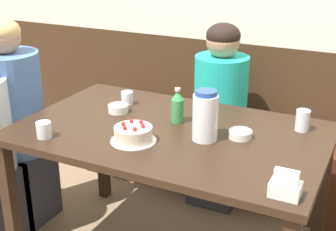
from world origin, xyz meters
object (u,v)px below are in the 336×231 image
object	(u,v)px
birthday_cake	(133,134)
person_pale_blue_shirt	(15,127)
bowl_soup_white	(118,108)
glass_tumbler_short	(303,120)
person_dark_striped	(220,119)
soju_bottle	(178,106)
glass_water_tall	(127,98)
bench_seat	(224,159)
napkin_holder	(285,187)
glass_shot_small	(44,130)
bowl_rice_small	(240,134)
water_pitcher	(205,116)

from	to	relation	value
birthday_cake	person_pale_blue_shirt	xyz separation A→B (m)	(-0.91, 0.18, -0.20)
bowl_soup_white	glass_tumbler_short	size ratio (longest dim) A/B	1.04
bowl_soup_white	person_dark_striped	size ratio (longest dim) A/B	0.09
birthday_cake	soju_bottle	xyz separation A→B (m)	(0.08, 0.30, 0.05)
glass_water_tall	glass_tumbler_short	xyz separation A→B (m)	(0.94, 0.06, 0.01)
birthday_cake	glass_tumbler_short	bearing A→B (deg)	35.36
birthday_cake	glass_water_tall	size ratio (longest dim) A/B	2.87
glass_tumbler_short	person_pale_blue_shirt	size ratio (longest dim) A/B	0.08
bench_seat	soju_bottle	xyz separation A→B (m)	(-0.01, -0.72, 0.61)
bench_seat	glass_tumbler_short	bearing A→B (deg)	-44.33
bench_seat	person_pale_blue_shirt	distance (m)	1.36
glass_water_tall	napkin_holder	bearing A→B (deg)	-29.80
glass_tumbler_short	glass_shot_small	distance (m)	1.22
bowl_rice_small	person_pale_blue_shirt	distance (m)	1.34
glass_tumbler_short	glass_shot_small	world-z (taller)	glass_tumbler_short
bowl_rice_small	bowl_soup_white	bearing A→B (deg)	177.36
water_pitcher	bowl_soup_white	bearing A→B (deg)	167.42
glass_shot_small	person_pale_blue_shirt	distance (m)	0.64
water_pitcher	napkin_holder	bearing A→B (deg)	-36.59
person_pale_blue_shirt	person_dark_striped	xyz separation A→B (m)	(0.99, 0.73, -0.04)
bench_seat	soju_bottle	world-z (taller)	soju_bottle
soju_bottle	glass_water_tall	distance (m)	0.38
water_pitcher	bowl_soup_white	size ratio (longest dim) A/B	2.20
bowl_soup_white	glass_water_tall	world-z (taller)	glass_water_tall
bowl_soup_white	bowl_rice_small	distance (m)	0.68
bench_seat	bowl_soup_white	world-z (taller)	bowl_soup_white
water_pitcher	person_dark_striped	size ratio (longest dim) A/B	0.20
soju_bottle	person_dark_striped	xyz separation A→B (m)	(0.01, 0.61, -0.29)
bowl_rice_small	person_dark_striped	world-z (taller)	person_dark_striped
birthday_cake	soju_bottle	size ratio (longest dim) A/B	1.18
glass_tumbler_short	person_dark_striped	xyz separation A→B (m)	(-0.57, 0.44, -0.26)
bench_seat	person_dark_striped	xyz separation A→B (m)	(-0.01, -0.11, 0.32)
napkin_holder	bowl_rice_small	bearing A→B (deg)	126.00
bowl_rice_small	person_dark_striped	size ratio (longest dim) A/B	0.09
soju_bottle	birthday_cake	bearing A→B (deg)	-104.78
soju_bottle	glass_water_tall	bearing A→B (deg)	163.01
birthday_cake	glass_water_tall	distance (m)	0.49
water_pitcher	glass_shot_small	size ratio (longest dim) A/B	3.13
birthday_cake	glass_water_tall	world-z (taller)	birthday_cake
birthday_cake	bowl_soup_white	xyz separation A→B (m)	(-0.26, 0.29, -0.02)
soju_bottle	napkin_holder	size ratio (longest dim) A/B	1.62
glass_tumbler_short	person_dark_striped	size ratio (longest dim) A/B	0.09
napkin_holder	person_dark_striped	bearing A→B (deg)	120.78
glass_water_tall	glass_tumbler_short	world-z (taller)	glass_tumbler_short
bowl_rice_small	person_dark_striped	distance (m)	0.77
glass_tumbler_short	water_pitcher	bearing A→B (deg)	-141.33
bowl_rice_small	glass_tumbler_short	bearing A→B (deg)	41.97
bench_seat	person_dark_striped	world-z (taller)	person_dark_striped
napkin_holder	glass_tumbler_short	bearing A→B (deg)	96.09
water_pitcher	person_pale_blue_shirt	size ratio (longest dim) A/B	0.19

